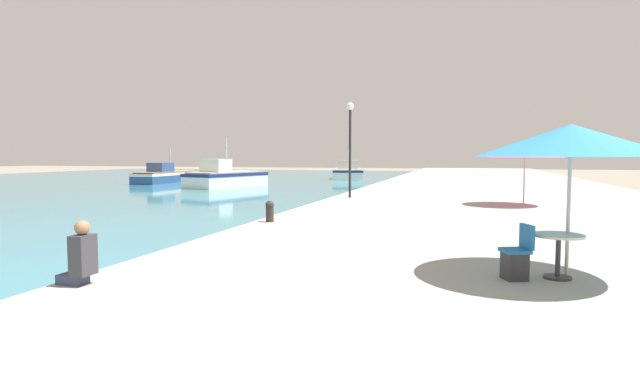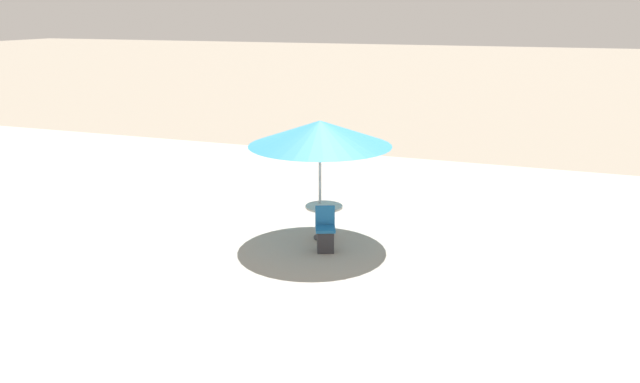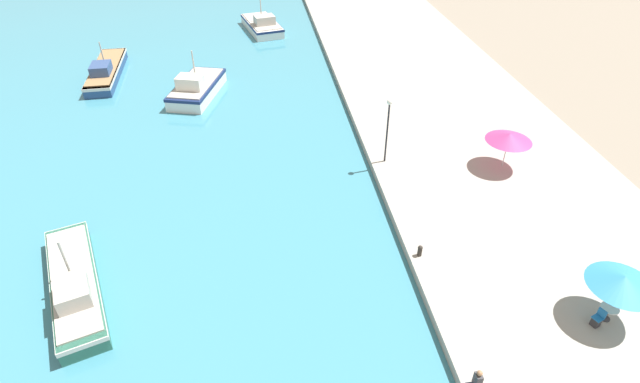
# 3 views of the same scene
# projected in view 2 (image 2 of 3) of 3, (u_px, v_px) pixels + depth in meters

# --- Properties ---
(cafe_umbrella_pink) EXTENTS (3.05, 3.05, 2.55)m
(cafe_umbrella_pink) POSITION_uv_depth(u_px,v_px,m) (320.00, 133.00, 13.10)
(cafe_umbrella_pink) COLOR #B7B7B7
(cafe_umbrella_pink) RESTS_ON quay_promenade
(cafe_table) EXTENTS (0.80, 0.80, 0.74)m
(cafe_table) POSITION_uv_depth(u_px,v_px,m) (324.00, 215.00, 13.39)
(cafe_table) COLOR #333338
(cafe_table) RESTS_ON quay_promenade
(cafe_chair_left) EXTENTS (0.55, 0.53, 0.91)m
(cafe_chair_left) POSITION_uv_depth(u_px,v_px,m) (325.00, 236.00, 12.75)
(cafe_chair_left) COLOR #2D2D33
(cafe_chair_left) RESTS_ON quay_promenade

